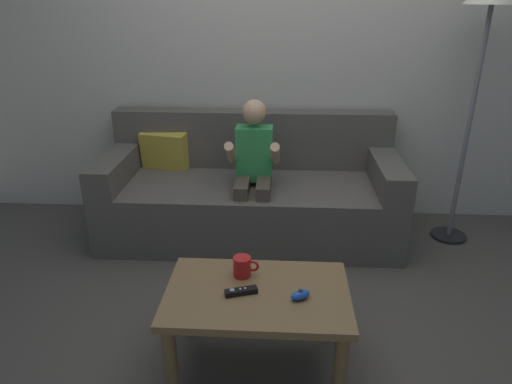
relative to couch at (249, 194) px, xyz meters
The scene contains 9 objects.
ground_plane 1.17m from the couch, 78.29° to the right, with size 10.21×10.21×0.00m, color #4C4742.
wall_back 1.06m from the couch, 59.59° to the left, with size 5.11×0.05×2.50m, color beige.
couch is the anchor object (origin of this frame).
person_seated_on_couch 0.32m from the couch, 77.21° to the right, with size 0.34×0.41×0.98m.
coffee_table 1.32m from the couch, 84.41° to the right, with size 0.80×0.51×0.40m.
game_remote_black_near_edge 1.34m from the couch, 87.43° to the right, with size 0.14×0.08×0.03m.
nunchuk_blue 1.40m from the couch, 77.07° to the right, with size 0.10×0.08×0.05m.
coffee_mug 1.21m from the couch, 87.33° to the right, with size 0.12×0.08×0.09m.
floor_lamp 1.86m from the couch, ahead, with size 0.32×0.32×1.73m.
Camera 1 is at (-0.01, -1.85, 1.57)m, focal length 32.14 mm.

